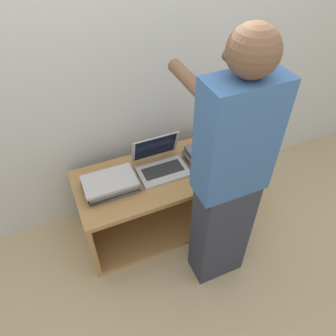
% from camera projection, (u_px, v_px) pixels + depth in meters
% --- Properties ---
extents(ground_plane, '(12.00, 12.00, 0.00)m').
position_uv_depth(ground_plane, '(178.00, 247.00, 2.55)').
color(ground_plane, tan).
extents(wall_back, '(8.00, 0.05, 2.40)m').
position_uv_depth(wall_back, '(140.00, 66.00, 2.18)').
color(wall_back, silver).
rests_on(wall_back, ground_plane).
extents(cart, '(1.28, 0.57, 0.56)m').
position_uv_depth(cart, '(161.00, 193.00, 2.59)').
color(cart, '#A87A47').
rests_on(cart, ground_plane).
extents(laptop_open, '(0.35, 0.30, 0.24)m').
position_uv_depth(laptop_open, '(161.00, 163.00, 2.36)').
color(laptop_open, '#B7B7BC').
rests_on(laptop_open, cart).
extents(laptop_stack_left, '(0.37, 0.24, 0.08)m').
position_uv_depth(laptop_stack_left, '(111.00, 184.00, 2.22)').
color(laptop_stack_left, slate).
rests_on(laptop_stack_left, cart).
extents(laptop_stack_right, '(0.38, 0.24, 0.11)m').
position_uv_depth(laptop_stack_right, '(211.00, 153.00, 2.44)').
color(laptop_stack_right, '#232326').
rests_on(laptop_stack_right, cart).
extents(person, '(0.40, 0.54, 1.75)m').
position_uv_depth(person, '(229.00, 180.00, 1.84)').
color(person, '#2D3342').
rests_on(person, ground_plane).
extents(inventory_tag, '(0.06, 0.02, 0.01)m').
position_uv_depth(inventory_tag, '(215.00, 152.00, 2.36)').
color(inventory_tag, red).
rests_on(inventory_tag, laptop_stack_right).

